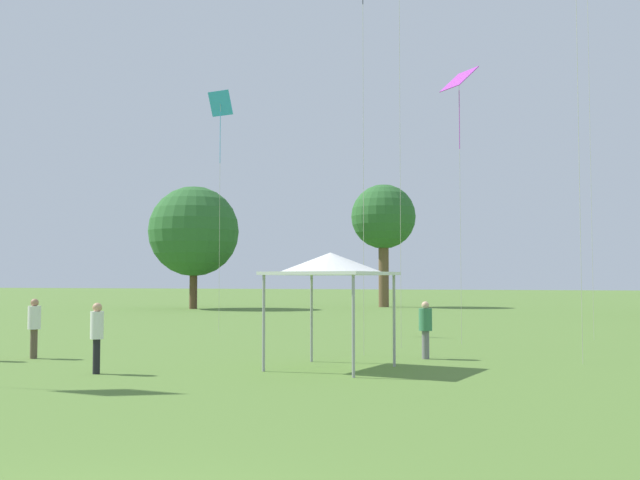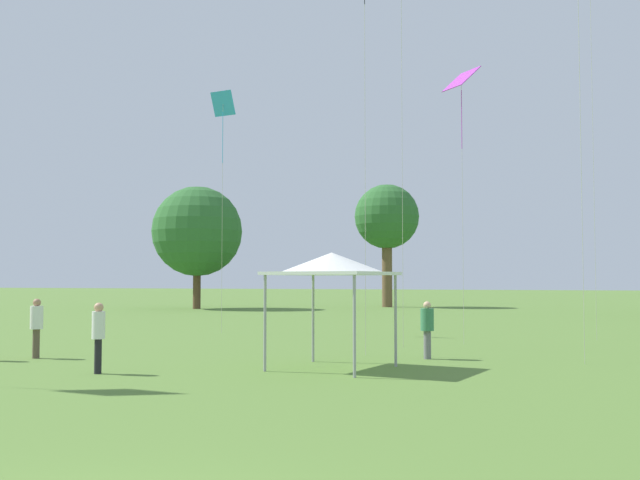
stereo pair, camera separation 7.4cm
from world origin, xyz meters
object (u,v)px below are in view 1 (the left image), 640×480
(person_standing_3, at_px, (97,331))
(kite_7, at_px, (220,110))
(person_standing_0, at_px, (34,323))
(distant_tree_0, at_px, (383,218))
(distant_tree_2, at_px, (194,231))
(canopy_tent, at_px, (331,265))
(kite_3, at_px, (459,86))
(person_standing_5, at_px, (425,325))

(person_standing_3, bearing_deg, kite_7, -148.06)
(person_standing_0, xyz_separation_m, distant_tree_0, (0.93, 40.25, 6.04))
(person_standing_0, height_order, distant_tree_2, distant_tree_2)
(canopy_tent, height_order, distant_tree_0, distant_tree_0)
(distant_tree_0, bearing_deg, distant_tree_2, -148.34)
(person_standing_0, height_order, distant_tree_0, distant_tree_0)
(distant_tree_2, bearing_deg, person_standing_3, -66.26)
(canopy_tent, height_order, kite_3, kite_3)
(canopy_tent, relative_size, distant_tree_0, 0.32)
(person_standing_3, height_order, canopy_tent, canopy_tent)
(person_standing_0, distance_m, kite_7, 13.17)
(person_standing_5, height_order, distant_tree_0, distant_tree_0)
(person_standing_5, distance_m, kite_7, 14.53)
(distant_tree_0, bearing_deg, person_standing_3, -86.38)
(canopy_tent, height_order, distant_tree_2, distant_tree_2)
(person_standing_5, relative_size, distant_tree_2, 0.17)
(kite_7, bearing_deg, person_standing_5, -161.20)
(kite_7, relative_size, distant_tree_0, 1.02)
(person_standing_3, xyz_separation_m, person_standing_5, (6.75, 5.54, -0.06))
(person_standing_5, height_order, canopy_tent, canopy_tent)
(kite_3, distance_m, kite_7, 10.21)
(person_standing_3, distance_m, canopy_tent, 5.75)
(person_standing_3, distance_m, person_standing_5, 8.73)
(canopy_tent, distance_m, kite_3, 10.47)
(person_standing_5, height_order, kite_3, kite_3)
(person_standing_0, height_order, kite_7, kite_7)
(kite_3, bearing_deg, person_standing_0, -52.12)
(person_standing_5, bearing_deg, kite_3, 64.71)
(distant_tree_0, relative_size, distant_tree_2, 1.07)
(person_standing_5, distance_m, canopy_tent, 3.86)
(person_standing_3, bearing_deg, kite_3, 165.37)
(person_standing_0, relative_size, kite_3, 0.17)
(person_standing_3, relative_size, distant_tree_2, 0.18)
(kite_7, bearing_deg, kite_3, -136.31)
(person_standing_3, xyz_separation_m, kite_3, (7.13, 10.61, 7.85))
(person_standing_0, relative_size, distant_tree_2, 0.18)
(kite_3, relative_size, kite_7, 0.95)
(canopy_tent, relative_size, distant_tree_2, 0.34)
(person_standing_3, bearing_deg, distant_tree_0, -157.11)
(person_standing_0, height_order, person_standing_5, person_standing_0)
(kite_3, height_order, distant_tree_0, distant_tree_0)
(kite_7, relative_size, distant_tree_2, 1.09)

